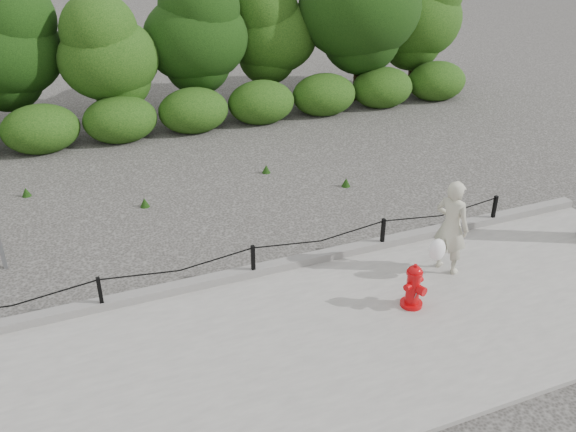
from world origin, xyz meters
The scene contains 7 objects.
ground centered at (0.00, 0.00, 0.00)m, with size 90.00×90.00×0.00m, color #2D2B28.
sidewalk centered at (0.00, -2.00, 0.04)m, with size 14.00×4.00×0.08m, color gray.
curb centered at (0.00, 0.05, 0.15)m, with size 14.00×0.22×0.14m, color slate.
chain_barrier centered at (0.00, 0.00, 0.46)m, with size 10.06×0.06×0.60m.
treeline centered at (0.99, 8.89, 2.57)m, with size 20.45×3.74×5.20m.
fire_hydrant centered at (2.04, -1.74, 0.44)m, with size 0.46×0.46×0.76m.
pedestrian centered at (3.14, -1.06, 0.90)m, with size 0.81×0.72×1.68m.
Camera 1 is at (-2.76, -8.28, 5.82)m, focal length 38.00 mm.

